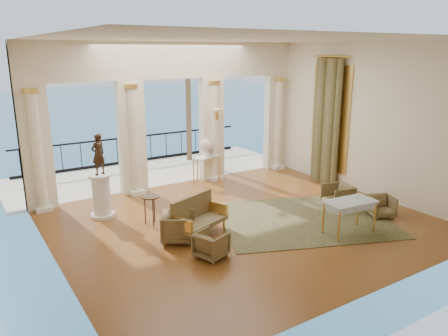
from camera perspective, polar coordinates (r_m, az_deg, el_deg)
floor at (r=11.21m, az=2.49°, el=-7.12°), size 9.00×9.00×0.00m
room_walls at (r=9.59m, az=6.55°, el=6.84°), size 9.00×9.00×9.00m
arcade at (r=13.78m, az=-6.62°, el=8.11°), size 9.00×0.56×4.50m
terrace at (r=16.07m, az=-9.45°, el=-0.57°), size 10.00×3.60×0.10m
balustrade at (r=17.40m, az=-11.61°, el=2.09°), size 9.00×0.06×1.03m
palm_tree at (r=17.06m, az=-4.81°, el=14.58°), size 2.00×2.00×4.50m
curtain at (r=14.49m, az=13.18°, el=5.91°), size 0.33×1.40×4.09m
window_frame at (r=14.61m, az=13.71°, el=6.27°), size 0.04×1.60×3.40m
wall_sconce at (r=14.22m, az=-0.91°, el=6.98°), size 0.30×0.11×0.33m
rug at (r=11.57m, az=10.33°, el=-6.59°), size 5.20×4.67×0.02m
armchair_a at (r=10.11m, az=-6.00°, el=-7.50°), size 0.95×0.97×0.74m
armchair_b at (r=12.21m, az=19.84°, el=-4.60°), size 0.79×0.77×0.63m
armchair_c at (r=12.51m, az=14.66°, el=-3.45°), size 0.79×0.82×0.72m
armchair_d at (r=9.34m, az=-1.68°, el=-9.82°), size 0.74×0.76×0.62m
settee at (r=10.36m, az=-3.47°, el=-6.30°), size 1.53×1.07×0.93m
game_table at (r=10.73m, az=16.13°, el=-4.57°), size 1.26×0.77×0.83m
pedestal at (r=11.84m, az=-15.71°, el=-3.61°), size 0.63×0.63×1.16m
statue at (r=11.54m, az=-16.11°, el=1.74°), size 0.46×0.38×1.07m
console_table at (r=14.35m, az=-2.31°, el=0.96°), size 1.00×0.66×0.88m
urn at (r=14.24m, az=-2.33°, el=2.81°), size 0.43×0.43×0.57m
side_table at (r=11.06m, az=-9.60°, el=-4.15°), size 0.45×0.45×0.74m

